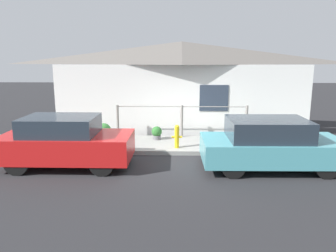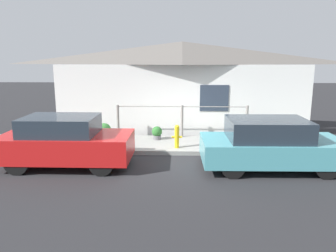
{
  "view_description": "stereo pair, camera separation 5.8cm",
  "coord_description": "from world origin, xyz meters",
  "px_view_note": "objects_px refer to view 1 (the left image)",
  "views": [
    {
      "loc": [
        -0.17,
        -10.03,
        3.09
      ],
      "look_at": [
        -0.46,
        0.3,
        0.9
      ],
      "focal_mm": 35.0,
      "sensor_mm": 36.0,
      "label": 1
    },
    {
      "loc": [
        -0.12,
        -10.03,
        3.09
      ],
      "look_at": [
        -0.46,
        0.3,
        0.9
      ],
      "focal_mm": 35.0,
      "sensor_mm": 36.0,
      "label": 2
    }
  ],
  "objects_px": {
    "potted_plant_near_hydrant": "(157,133)",
    "potted_plant_corner": "(237,134)",
    "fire_hydrant": "(177,136)",
    "potted_plant_by_fence": "(104,131)",
    "car_right": "(271,144)",
    "car_left": "(66,142)"
  },
  "relations": [
    {
      "from": "potted_plant_corner",
      "to": "car_right",
      "type": "bearing_deg",
      "value": -77.91
    },
    {
      "from": "car_right",
      "to": "potted_plant_corner",
      "type": "xyz_separation_m",
      "value": [
        -0.51,
        2.37,
        -0.26
      ]
    },
    {
      "from": "fire_hydrant",
      "to": "potted_plant_by_fence",
      "type": "distance_m",
      "value": 2.7
    },
    {
      "from": "fire_hydrant",
      "to": "potted_plant_corner",
      "type": "height_order",
      "value": "fire_hydrant"
    },
    {
      "from": "car_left",
      "to": "fire_hydrant",
      "type": "relative_size",
      "value": 4.73
    },
    {
      "from": "fire_hydrant",
      "to": "car_left",
      "type": "bearing_deg",
      "value": -153.48
    },
    {
      "from": "car_left",
      "to": "car_right",
      "type": "distance_m",
      "value": 5.77
    },
    {
      "from": "car_right",
      "to": "potted_plant_by_fence",
      "type": "relative_size",
      "value": 5.96
    },
    {
      "from": "car_left",
      "to": "car_right",
      "type": "height_order",
      "value": "car_left"
    },
    {
      "from": "potted_plant_by_fence",
      "to": "potted_plant_corner",
      "type": "distance_m",
      "value": 4.7
    },
    {
      "from": "car_right",
      "to": "fire_hydrant",
      "type": "xyz_separation_m",
      "value": [
        -2.62,
        1.57,
        -0.16
      ]
    },
    {
      "from": "fire_hydrant",
      "to": "potted_plant_near_hydrant",
      "type": "relative_size",
      "value": 1.62
    },
    {
      "from": "fire_hydrant",
      "to": "potted_plant_by_fence",
      "type": "bearing_deg",
      "value": 163.82
    },
    {
      "from": "car_right",
      "to": "potted_plant_near_hydrant",
      "type": "distance_m",
      "value": 4.3
    },
    {
      "from": "potted_plant_near_hydrant",
      "to": "potted_plant_by_fence",
      "type": "distance_m",
      "value": 1.9
    },
    {
      "from": "potted_plant_corner",
      "to": "potted_plant_near_hydrant",
      "type": "bearing_deg",
      "value": 173.73
    },
    {
      "from": "potted_plant_near_hydrant",
      "to": "fire_hydrant",
      "type": "bearing_deg",
      "value": -56.57
    },
    {
      "from": "potted_plant_near_hydrant",
      "to": "potted_plant_corner",
      "type": "xyz_separation_m",
      "value": [
        2.84,
        -0.31,
        0.05
      ]
    },
    {
      "from": "potted_plant_near_hydrant",
      "to": "potted_plant_corner",
      "type": "bearing_deg",
      "value": -6.27
    },
    {
      "from": "potted_plant_near_hydrant",
      "to": "potted_plant_by_fence",
      "type": "height_order",
      "value": "potted_plant_by_fence"
    },
    {
      "from": "potted_plant_by_fence",
      "to": "potted_plant_corner",
      "type": "height_order",
      "value": "potted_plant_by_fence"
    },
    {
      "from": "car_right",
      "to": "potted_plant_by_fence",
      "type": "distance_m",
      "value": 5.71
    }
  ]
}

